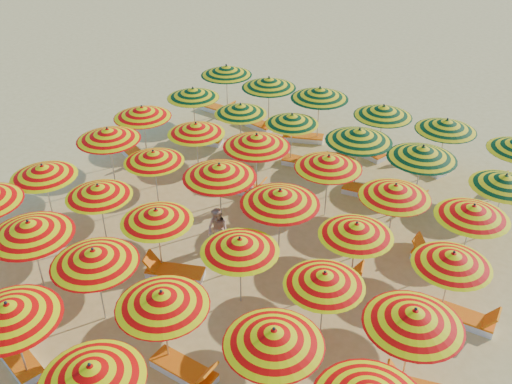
{
  "coord_description": "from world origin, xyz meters",
  "views": [
    {
      "loc": [
        8.35,
        -12.1,
        11.07
      ],
      "look_at": [
        0.0,
        0.5,
        1.6
      ],
      "focal_mm": 40.0,
      "sensor_mm": 36.0,
      "label": 1
    }
  ],
  "objects_px": {
    "umbrella_23": "(453,259)",
    "umbrella_27": "(329,162)",
    "lounger_20": "(258,124)",
    "lounger_22": "(367,152)",
    "lounger_23": "(424,164)",
    "umbrella_8": "(94,257)",
    "lounger_18": "(402,196)",
    "umbrella_13": "(98,191)",
    "umbrella_32": "(292,119)",
    "lounger_14": "(439,259)",
    "umbrella_14": "(156,216)",
    "lounger_7": "(174,272)",
    "umbrella_38": "(320,93)",
    "umbrella_12": "(43,171)",
    "umbrella_31": "(240,109)",
    "umbrella_29": "(473,211)",
    "umbrella_26": "(257,141)",
    "umbrella_10": "(274,337)",
    "lounger_15": "(201,139)",
    "lounger_19": "(219,109)",
    "lounger_21": "(302,137)",
    "umbrella_19": "(154,156)",
    "umbrella_25": "(196,128)",
    "umbrella_37": "(269,83)",
    "umbrella_3": "(91,373)",
    "beachgoer_b": "(218,231)",
    "umbrella_39": "(383,111)",
    "lounger_2": "(18,358)",
    "beachgoer_a": "(250,186)",
    "umbrella_30": "(193,93)",
    "umbrella_2": "(8,311)",
    "lounger_13": "(243,188)",
    "umbrella_18": "(108,134)",
    "umbrella_9": "(162,299)",
    "umbrella_7": "(29,229)",
    "lounger_16": "(305,162)",
    "lounger_17": "(368,192)",
    "lounger_10": "(463,318)",
    "umbrella_36": "(226,70)",
    "umbrella_40": "(446,125)",
    "umbrella_22": "(356,229)",
    "lounger_11": "(135,155)",
    "lounger_5": "(185,370)",
    "umbrella_17": "(414,317)",
    "umbrella_33": "(359,135)",
    "umbrella_28": "(395,191)",
    "umbrella_21": "(280,197)",
    "umbrella_20": "(219,171)",
    "umbrella_15": "(240,245)",
    "umbrella_35": "(505,181)"
  },
  "relations": [
    {
      "from": "lounger_23",
      "to": "umbrella_8",
      "type": "bearing_deg",
      "value": 93.28
    },
    {
      "from": "umbrella_29",
      "to": "lounger_20",
      "type": "height_order",
      "value": "umbrella_29"
    },
    {
      "from": "lounger_11",
      "to": "lounger_16",
      "type": "distance_m",
      "value": 6.86
    },
    {
      "from": "lounger_18",
      "to": "umbrella_13",
      "type": "bearing_deg",
      "value": -117.82
    },
    {
      "from": "umbrella_17",
      "to": "lounger_10",
      "type": "height_order",
      "value": "umbrella_17"
    },
    {
      "from": "umbrella_21",
      "to": "umbrella_39",
      "type": "distance_m",
      "value": 7.55
    },
    {
      "from": "umbrella_35",
      "to": "lounger_19",
      "type": "bearing_deg",
      "value": 168.16
    },
    {
      "from": "umbrella_12",
      "to": "umbrella_31",
      "type": "height_order",
      "value": "umbrella_12"
    },
    {
      "from": "umbrella_32",
      "to": "lounger_14",
      "type": "bearing_deg",
      "value": -22.65
    },
    {
      "from": "umbrella_13",
      "to": "umbrella_20",
      "type": "relative_size",
      "value": 0.9
    },
    {
      "from": "umbrella_25",
      "to": "lounger_21",
      "type": "height_order",
      "value": "umbrella_25"
    },
    {
      "from": "lounger_17",
      "to": "lounger_10",
      "type": "bearing_deg",
      "value": -52.77
    },
    {
      "from": "umbrella_30",
      "to": "umbrella_31",
      "type": "height_order",
      "value": "umbrella_30"
    },
    {
      "from": "lounger_5",
      "to": "umbrella_29",
      "type": "bearing_deg",
      "value": 60.54
    },
    {
      "from": "lounger_14",
      "to": "umbrella_18",
      "type": "bearing_deg",
      "value": 11.61
    },
    {
      "from": "umbrella_33",
      "to": "lounger_10",
      "type": "distance_m",
      "value": 7.34
    },
    {
      "from": "umbrella_37",
      "to": "umbrella_3",
      "type": "bearing_deg",
      "value": -70.51
    },
    {
      "from": "umbrella_9",
      "to": "umbrella_7",
      "type": "bearing_deg",
      "value": 179.66
    },
    {
      "from": "umbrella_31",
      "to": "umbrella_40",
      "type": "relative_size",
      "value": 0.96
    },
    {
      "from": "umbrella_8",
      "to": "lounger_13",
      "type": "relative_size",
      "value": 1.65
    },
    {
      "from": "umbrella_40",
      "to": "beachgoer_a",
      "type": "bearing_deg",
      "value": -129.99
    },
    {
      "from": "umbrella_25",
      "to": "umbrella_19",
      "type": "bearing_deg",
      "value": -88.29
    },
    {
      "from": "umbrella_18",
      "to": "umbrella_28",
      "type": "relative_size",
      "value": 1.29
    },
    {
      "from": "umbrella_39",
      "to": "umbrella_19",
      "type": "bearing_deg",
      "value": -124.84
    },
    {
      "from": "umbrella_2",
      "to": "umbrella_30",
      "type": "xyz_separation_m",
      "value": [
        -4.74,
        12.34,
        -0.12
      ]
    },
    {
      "from": "umbrella_26",
      "to": "umbrella_30",
      "type": "bearing_deg",
      "value": 153.01
    },
    {
      "from": "umbrella_3",
      "to": "umbrella_12",
      "type": "bearing_deg",
      "value": 147.12
    },
    {
      "from": "umbrella_14",
      "to": "lounger_7",
      "type": "distance_m",
      "value": 1.87
    },
    {
      "from": "umbrella_23",
      "to": "umbrella_36",
      "type": "bearing_deg",
      "value": 149.34
    },
    {
      "from": "umbrella_25",
      "to": "lounger_20",
      "type": "distance_m",
      "value": 5.15
    },
    {
      "from": "umbrella_25",
      "to": "lounger_11",
      "type": "relative_size",
      "value": 1.5
    },
    {
      "from": "umbrella_26",
      "to": "umbrella_10",
      "type": "bearing_deg",
      "value": -54.2
    },
    {
      "from": "umbrella_14",
      "to": "umbrella_23",
      "type": "relative_size",
      "value": 0.89
    },
    {
      "from": "lounger_20",
      "to": "lounger_22",
      "type": "bearing_deg",
      "value": 13.06
    },
    {
      "from": "lounger_13",
      "to": "lounger_16",
      "type": "xyz_separation_m",
      "value": [
        0.93,
        2.93,
        0.0
      ]
    },
    {
      "from": "umbrella_15",
      "to": "umbrella_23",
      "type": "height_order",
      "value": "umbrella_15"
    },
    {
      "from": "umbrella_29",
      "to": "lounger_5",
      "type": "relative_size",
      "value": 1.3
    },
    {
      "from": "lounger_19",
      "to": "umbrella_7",
      "type": "bearing_deg",
      "value": -73.53
    },
    {
      "from": "lounger_20",
      "to": "beachgoer_b",
      "type": "bearing_deg",
      "value": -54.4
    },
    {
      "from": "umbrella_19",
      "to": "umbrella_32",
      "type": "height_order",
      "value": "umbrella_32"
    },
    {
      "from": "umbrella_18",
      "to": "beachgoer_a",
      "type": "height_order",
      "value": "umbrella_18"
    },
    {
      "from": "lounger_15",
      "to": "lounger_18",
      "type": "relative_size",
      "value": 1.0
    },
    {
      "from": "umbrella_28",
      "to": "lounger_14",
      "type": "distance_m",
      "value": 2.51
    },
    {
      "from": "lounger_19",
      "to": "lounger_21",
      "type": "height_order",
      "value": "same"
    },
    {
      "from": "umbrella_14",
      "to": "lounger_7",
      "type": "height_order",
      "value": "umbrella_14"
    },
    {
      "from": "umbrella_23",
      "to": "umbrella_27",
      "type": "distance_m",
      "value": 5.49
    },
    {
      "from": "lounger_2",
      "to": "beachgoer_a",
      "type": "distance_m",
      "value": 9.1
    },
    {
      "from": "umbrella_29",
      "to": "umbrella_2",
      "type": "bearing_deg",
      "value": -126.67
    },
    {
      "from": "umbrella_22",
      "to": "lounger_11",
      "type": "distance_m",
      "value": 10.95
    },
    {
      "from": "umbrella_38",
      "to": "lounger_20",
      "type": "distance_m",
      "value": 3.56
    }
  ]
}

